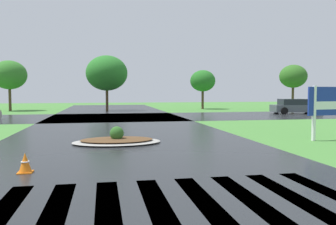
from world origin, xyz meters
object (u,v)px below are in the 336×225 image
object	(u,v)px
estate_billboard	(334,104)
median_island	(117,140)
car_silver_hatch	(295,107)
traffic_cone	(25,163)

from	to	relation	value
estate_billboard	median_island	distance (m)	9.37
median_island	car_silver_hatch	distance (m)	22.84
median_island	car_silver_hatch	world-z (taller)	car_silver_hatch
median_island	traffic_cone	bearing A→B (deg)	-118.41
median_island	estate_billboard	bearing A→B (deg)	-4.28
car_silver_hatch	median_island	bearing A→B (deg)	-131.81
car_silver_hatch	traffic_cone	bearing A→B (deg)	-128.17
car_silver_hatch	estate_billboard	bearing A→B (deg)	-109.66
estate_billboard	traffic_cone	bearing A→B (deg)	10.44
estate_billboard	traffic_cone	world-z (taller)	estate_billboard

